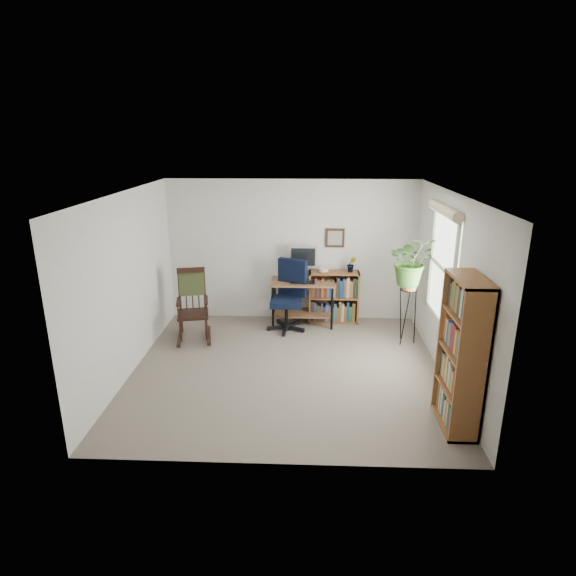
{
  "coord_description": "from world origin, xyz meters",
  "views": [
    {
      "loc": [
        0.27,
        -5.96,
        3.09
      ],
      "look_at": [
        0.0,
        0.4,
        1.05
      ],
      "focal_mm": 30.0,
      "sensor_mm": 36.0,
      "label": 1
    }
  ],
  "objects_px": {
    "office_chair": "(286,296)",
    "tall_bookshelf": "(461,354)",
    "desk": "(303,302)",
    "rocking_chair": "(192,305)",
    "low_bookshelf": "(334,297)"
  },
  "relations": [
    {
      "from": "desk",
      "to": "rocking_chair",
      "type": "height_order",
      "value": "rocking_chair"
    },
    {
      "from": "rocking_chair",
      "to": "low_bookshelf",
      "type": "distance_m",
      "value": 2.38
    },
    {
      "from": "rocking_chair",
      "to": "tall_bookshelf",
      "type": "relative_size",
      "value": 0.66
    },
    {
      "from": "office_chair",
      "to": "tall_bookshelf",
      "type": "xyz_separation_m",
      "value": [
        1.99,
        -2.65,
        0.27
      ]
    },
    {
      "from": "desk",
      "to": "rocking_chair",
      "type": "bearing_deg",
      "value": -157.36
    },
    {
      "from": "rocking_chair",
      "to": "low_bookshelf",
      "type": "height_order",
      "value": "rocking_chair"
    },
    {
      "from": "office_chair",
      "to": "tall_bookshelf",
      "type": "bearing_deg",
      "value": -29.48
    },
    {
      "from": "office_chair",
      "to": "tall_bookshelf",
      "type": "height_order",
      "value": "tall_bookshelf"
    },
    {
      "from": "office_chair",
      "to": "rocking_chair",
      "type": "height_order",
      "value": "office_chair"
    },
    {
      "from": "tall_bookshelf",
      "to": "office_chair",
      "type": "bearing_deg",
      "value": 126.94
    },
    {
      "from": "rocking_chair",
      "to": "desk",
      "type": "bearing_deg",
      "value": 10.55
    },
    {
      "from": "desk",
      "to": "tall_bookshelf",
      "type": "xyz_separation_m",
      "value": [
        1.73,
        -2.93,
        0.48
      ]
    },
    {
      "from": "desk",
      "to": "office_chair",
      "type": "xyz_separation_m",
      "value": [
        -0.26,
        -0.29,
        0.2
      ]
    },
    {
      "from": "rocking_chair",
      "to": "tall_bookshelf",
      "type": "distance_m",
      "value": 4.1
    },
    {
      "from": "office_chair",
      "to": "tall_bookshelf",
      "type": "distance_m",
      "value": 3.32
    }
  ]
}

